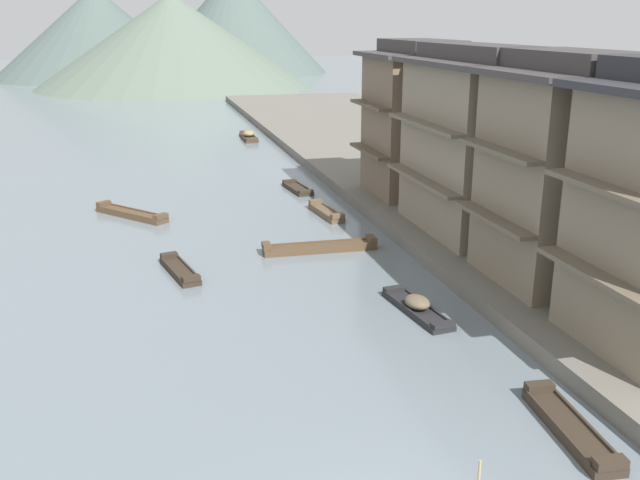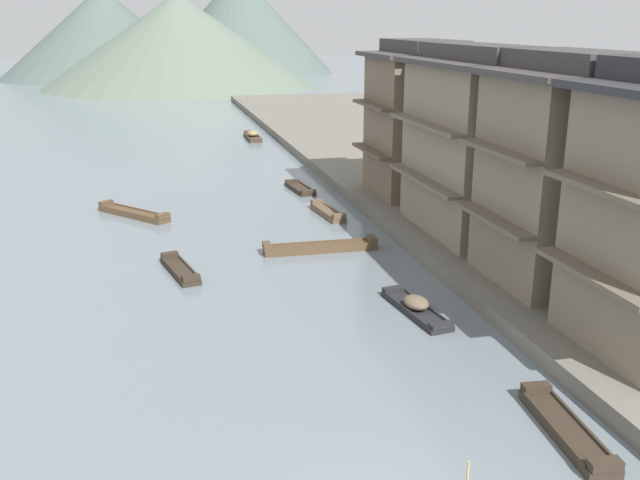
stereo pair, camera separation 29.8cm
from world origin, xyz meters
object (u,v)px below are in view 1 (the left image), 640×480
at_px(boat_upstream_distant, 132,214).
at_px(house_waterfront_narrow, 417,119).
at_px(boat_crossing_west, 298,189).
at_px(boat_moored_nearest, 249,136).
at_px(boat_midriver_drifting, 320,247).
at_px(house_waterfront_second, 563,171).
at_px(house_waterfront_tall, 471,142).
at_px(boat_moored_third, 571,428).
at_px(boat_moored_second, 326,212).
at_px(boat_moored_far, 180,270).
at_px(boat_midriver_upstream, 417,307).

relative_size(boat_upstream_distant, house_waterfront_narrow, 0.50).
distance_m(boat_crossing_west, house_waterfront_narrow, 9.05).
relative_size(boat_moored_nearest, boat_midriver_drifting, 0.85).
relative_size(house_waterfront_second, house_waterfront_tall, 1.00).
bearing_deg(house_waterfront_narrow, boat_upstream_distant, 176.88).
bearing_deg(boat_crossing_west, boat_upstream_distant, -159.59).
bearing_deg(house_waterfront_narrow, house_waterfront_second, -90.47).
relative_size(boat_moored_third, boat_crossing_west, 1.14).
distance_m(boat_upstream_distant, house_waterfront_tall, 18.70).
bearing_deg(house_waterfront_tall, boat_midriver_drifting, 177.85).
height_order(boat_midriver_drifting, house_waterfront_narrow, house_waterfront_narrow).
distance_m(boat_midriver_drifting, house_waterfront_tall, 8.71).
bearing_deg(boat_moored_second, boat_moored_far, -138.64).
xyz_separation_m(boat_moored_far, boat_crossing_west, (8.28, 13.72, -0.02)).
xyz_separation_m(boat_moored_nearest, boat_midriver_upstream, (-0.15, -40.94, -0.06)).
bearing_deg(boat_crossing_west, boat_moored_second, -88.02).
distance_m(boat_upstream_distant, house_waterfront_narrow, 17.02).
bearing_deg(house_waterfront_narrow, house_waterfront_tall, -93.35).
bearing_deg(house_waterfront_second, boat_moored_far, 157.59).
relative_size(boat_midriver_drifting, boat_midriver_upstream, 1.32).
distance_m(boat_moored_far, boat_midriver_upstream, 10.48).
relative_size(boat_midriver_upstream, boat_upstream_distant, 0.94).
height_order(boat_midriver_upstream, boat_upstream_distant, boat_midriver_upstream).
relative_size(boat_moored_second, boat_upstream_distant, 0.85).
bearing_deg(boat_upstream_distant, boat_midriver_upstream, -57.92).
xyz_separation_m(boat_moored_third, boat_upstream_distant, (-11.12, 24.85, 0.01)).
xyz_separation_m(boat_midriver_drifting, house_waterfront_tall, (7.30, -0.27, 4.74)).
distance_m(house_waterfront_tall, house_waterfront_narrow, 7.82).
bearing_deg(boat_moored_far, house_waterfront_second, -22.41).
relative_size(boat_moored_third, boat_midriver_upstream, 0.99).
bearing_deg(boat_moored_nearest, boat_crossing_west, -90.38).
xyz_separation_m(boat_moored_third, boat_midriver_upstream, (-0.87, 8.50, 0.06)).
relative_size(boat_midriver_drifting, boat_upstream_distant, 1.24).
bearing_deg(boat_midriver_upstream, boat_crossing_west, 89.95).
relative_size(boat_moored_nearest, boat_moored_far, 1.24).
height_order(boat_crossing_west, house_waterfront_narrow, house_waterfront_narrow).
bearing_deg(boat_midriver_upstream, house_waterfront_tall, 53.73).
relative_size(boat_moored_third, boat_midriver_drifting, 0.75).
relative_size(boat_midriver_drifting, boat_crossing_west, 1.52).
bearing_deg(boat_upstream_distant, boat_moored_second, -13.00).
xyz_separation_m(boat_moored_third, boat_moored_far, (-9.14, 14.95, -0.01)).
xyz_separation_m(boat_moored_second, house_waterfront_narrow, (5.84, 1.53, 4.75)).
height_order(boat_midriver_upstream, house_waterfront_tall, house_waterfront_tall).
bearing_deg(boat_moored_nearest, boat_upstream_distant, -112.92).
xyz_separation_m(boat_midriver_drifting, house_waterfront_narrow, (7.76, 7.53, 4.75)).
xyz_separation_m(boat_moored_nearest, boat_crossing_west, (-0.14, -20.77, -0.16)).
xyz_separation_m(boat_upstream_distant, house_waterfront_second, (16.20, -15.76, 4.76)).
relative_size(boat_moored_second, boat_midriver_drifting, 0.69).
relative_size(boat_moored_nearest, boat_crossing_west, 1.29).
relative_size(boat_moored_nearest, house_waterfront_second, 0.53).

